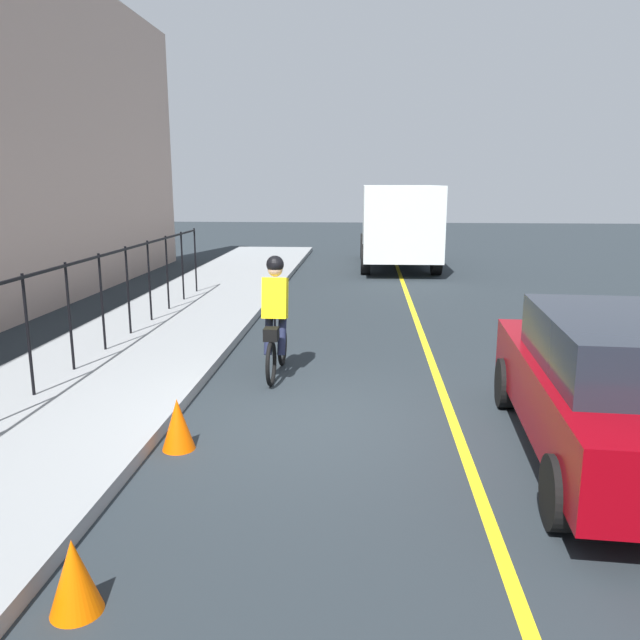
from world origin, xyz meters
The scene contains 9 objects.
ground_plane centered at (0.00, 0.00, 0.00)m, with size 80.00×80.00×0.00m, color #22292F.
lane_line_centre centered at (0.00, -1.60, 0.00)m, with size 36.00×0.12×0.01m, color yellow.
sidewalk centered at (0.00, 3.40, 0.07)m, with size 40.00×3.20×0.15m, color gray.
iron_fence centered at (1.00, 3.80, 1.25)m, with size 15.05×0.04×1.60m.
cyclist_lead centered at (1.93, 0.82, 0.91)m, with size 1.71×0.37×1.83m.
patrol_sedan centered at (-0.76, -3.10, 0.82)m, with size 4.51×2.15×1.58m.
box_truck_background centered at (14.81, -1.59, 1.55)m, with size 6.74×2.60×2.78m.
traffic_cone_near centered at (-0.79, 1.52, 0.29)m, with size 0.36×0.36×0.58m, color #F75603.
traffic_cone_far centered at (-3.48, 1.43, 0.27)m, with size 0.36×0.36×0.54m, color #F55D02.
Camera 1 is at (-7.13, -0.50, 2.86)m, focal length 35.41 mm.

